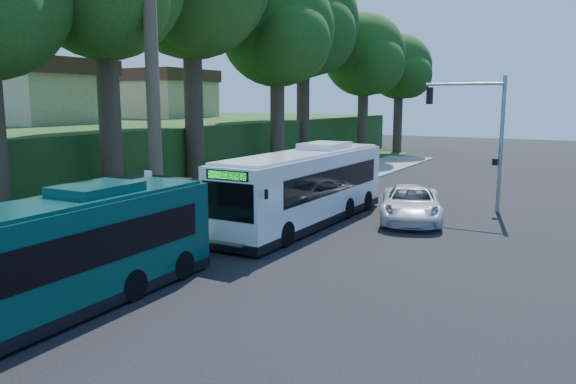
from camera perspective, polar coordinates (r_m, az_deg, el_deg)
The scene contains 15 objects.
ground at distance 23.27m, azimuth 4.79°, elevation -5.07°, with size 140.00×140.00×0.00m, color black.
sidewalk at distance 26.99m, azimuth -9.50°, elevation -3.02°, with size 4.50×70.00×0.12m, color gray.
red_curb at distance 22.56m, azimuth -11.24°, elevation -5.51°, with size 0.25×30.00×0.13m, color maroon.
grass_verge at distance 34.35m, azimuth -11.77°, elevation -0.50°, with size 8.00×70.00×0.06m, color #234719.
bus_shelter at distance 24.50m, azimuth -13.69°, elevation -0.25°, with size 3.20×1.51×2.55m.
stop_sign_pole at distance 21.67m, azimuth -13.92°, elevation -0.75°, with size 0.35×0.06×3.17m.
traffic_signal_pole at distance 31.08m, azimuth 19.07°, elevation 6.33°, with size 4.10×0.30×7.00m.
hillside_backdrop at distance 50.44m, azimuth -15.87°, elevation 5.18°, with size 24.00×60.00×8.80m.
tree_2 at distance 42.47m, azimuth -1.00°, elevation 15.68°, with size 8.82×8.40×15.12m.
tree_3 at distance 50.56m, azimuth 1.69°, elevation 16.37°, with size 10.08×9.60×17.28m.
tree_4 at distance 56.59m, azimuth 7.81°, elevation 13.25°, with size 8.40×8.00×14.14m.
tree_5 at distance 63.74m, azimuth 11.31°, elevation 12.02°, with size 7.35×7.00×12.86m.
white_bus at distance 26.19m, azimuth 1.88°, elevation 0.62°, with size 2.76×12.45×3.71m.
teal_bus at distance 16.27m, azimuth -23.12°, elevation -6.11°, with size 2.67×11.39×3.38m.
pickup at distance 27.65m, azimuth 12.39°, elevation -1.18°, with size 2.77×6.01×1.67m, color silver.
Camera 1 is at (9.20, -20.58, 5.77)m, focal length 35.00 mm.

